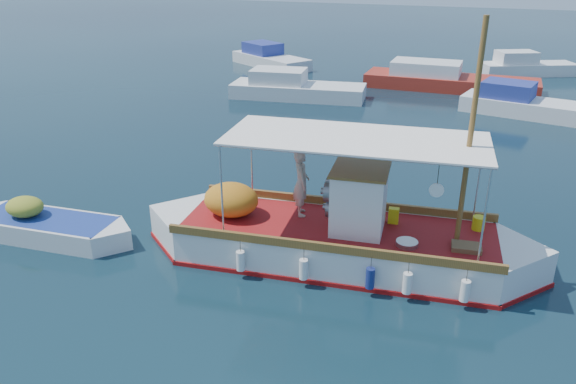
% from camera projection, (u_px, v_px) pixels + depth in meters
% --- Properties ---
extents(ground, '(160.00, 160.00, 0.00)m').
position_uv_depth(ground, '(334.00, 246.00, 15.96)').
color(ground, black).
rests_on(ground, ground).
extents(fishing_caique, '(10.87, 3.81, 6.68)m').
position_uv_depth(fishing_caique, '(334.00, 240.00, 15.05)').
color(fishing_caique, white).
rests_on(fishing_caique, ground).
extents(dinghy, '(5.50, 1.88, 1.35)m').
position_uv_depth(dinghy, '(47.00, 228.00, 16.36)').
color(dinghy, white).
rests_on(dinghy, ground).
extents(bg_boat_nw, '(7.82, 3.48, 1.80)m').
position_uv_depth(bg_boat_nw, '(294.00, 89.00, 32.04)').
color(bg_boat_nw, silver).
rests_on(bg_boat_nw, ground).
extents(bg_boat_n, '(10.19, 2.87, 1.80)m').
position_uv_depth(bg_boat_n, '(445.00, 81.00, 34.13)').
color(bg_boat_n, '#9F281A').
rests_on(bg_boat_n, ground).
extents(bg_boat_ne, '(6.44, 3.41, 1.80)m').
position_uv_depth(bg_boat_ne, '(521.00, 105.00, 28.73)').
color(bg_boat_ne, silver).
rests_on(bg_boat_ne, ground).
extents(bg_boat_far_w, '(6.97, 5.44, 1.80)m').
position_uv_depth(bg_boat_far_w, '(269.00, 59.00, 41.06)').
color(bg_boat_far_w, silver).
rests_on(bg_boat_far_w, ground).
extents(bg_boat_far_n, '(6.49, 4.49, 1.80)m').
position_uv_depth(bg_boat_far_n, '(525.00, 68.00, 38.04)').
color(bg_boat_far_n, silver).
rests_on(bg_boat_far_n, ground).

